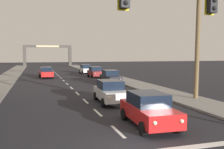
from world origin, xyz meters
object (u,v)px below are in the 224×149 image
object	(u,v)px
sedan_parked_far_kerb	(86,69)
town_gateway_arch	(48,52)
traffic_signal_mast	(214,18)
palm_right_second	(199,14)
sedan_third_in_queue	(110,91)
sedan_parked_nearest_kerb	(110,77)
sedan_oncoming_far	(46,72)
sedan_lead_at_stop_bar	(148,109)
sedan_parked_mid_kerb	(95,72)

from	to	relation	value
sedan_parked_far_kerb	town_gateway_arch	bearing A→B (deg)	98.81
traffic_signal_mast	palm_right_second	bearing A→B (deg)	57.70
sedan_third_in_queue	palm_right_second	size ratio (longest dim) A/B	0.46
sedan_parked_nearest_kerb	sedan_parked_far_kerb	bearing A→B (deg)	89.31
traffic_signal_mast	sedan_parked_far_kerb	xyz separation A→B (m)	(2.20, 38.17, -4.19)
sedan_parked_far_kerb	traffic_signal_mast	bearing A→B (deg)	-93.29
sedan_parked_nearest_kerb	town_gateway_arch	size ratio (longest dim) A/B	0.31
sedan_third_in_queue	sedan_parked_far_kerb	bearing A→B (deg)	82.77
palm_right_second	town_gateway_arch	distance (m)	64.39
sedan_third_in_queue	sedan_parked_far_kerb	world-z (taller)	same
sedan_third_in_queue	town_gateway_arch	xyz separation A→B (m)	(-1.66, 62.97, 3.32)
sedan_oncoming_far	sedan_parked_far_kerb	world-z (taller)	same
sedan_third_in_queue	palm_right_second	world-z (taller)	palm_right_second
traffic_signal_mast	palm_right_second	distance (m)	10.33
traffic_signal_mast	sedan_third_in_queue	xyz separation A→B (m)	(-1.45, 9.42, -4.19)
sedan_lead_at_stop_bar	sedan_parked_nearest_kerb	xyz separation A→B (m)	(3.31, 18.10, 0.00)
sedan_third_in_queue	sedan_parked_nearest_kerb	world-z (taller)	same
sedan_parked_nearest_kerb	town_gateway_arch	world-z (taller)	town_gateway_arch
sedan_oncoming_far	palm_right_second	world-z (taller)	palm_right_second
sedan_parked_far_kerb	sedan_lead_at_stop_bar	bearing A→B (deg)	-95.72
sedan_parked_nearest_kerb	sedan_parked_far_kerb	distance (m)	17.03
sedan_oncoming_far	sedan_parked_nearest_kerb	bearing A→B (deg)	-54.23
traffic_signal_mast	sedan_parked_mid_kerb	bearing A→B (deg)	85.83
sedan_parked_nearest_kerb	sedan_parked_far_kerb	xyz separation A→B (m)	(0.20, 17.03, 0.00)
palm_right_second	sedan_third_in_queue	bearing A→B (deg)	173.36
sedan_lead_at_stop_bar	sedan_parked_nearest_kerb	world-z (taller)	same
sedan_third_in_queue	sedan_parked_mid_kerb	xyz separation A→B (m)	(3.65, 20.68, 0.00)
sedan_lead_at_stop_bar	sedan_oncoming_far	bearing A→B (deg)	97.95
sedan_lead_at_stop_bar	sedan_third_in_queue	bearing A→B (deg)	91.13
sedan_parked_mid_kerb	sedan_parked_far_kerb	bearing A→B (deg)	90.01
traffic_signal_mast	town_gateway_arch	bearing A→B (deg)	92.46
sedan_parked_far_kerb	town_gateway_arch	size ratio (longest dim) A/B	0.31
traffic_signal_mast	sedan_lead_at_stop_bar	world-z (taller)	traffic_signal_mast
sedan_lead_at_stop_bar	palm_right_second	distance (m)	10.53
sedan_oncoming_far	town_gateway_arch	world-z (taller)	town_gateway_arch
sedan_parked_mid_kerb	palm_right_second	xyz separation A→B (m)	(3.25, -21.48, 5.83)
sedan_oncoming_far	sedan_parked_nearest_kerb	distance (m)	12.40
sedan_third_in_queue	traffic_signal_mast	bearing A→B (deg)	-81.25
traffic_signal_mast	sedan_parked_mid_kerb	size ratio (longest dim) A/B	2.51
sedan_parked_mid_kerb	town_gateway_arch	distance (m)	42.75
sedan_lead_at_stop_bar	sedan_third_in_queue	xyz separation A→B (m)	(-0.13, 6.37, 0.00)
sedan_parked_far_kerb	palm_right_second	xyz separation A→B (m)	(3.25, -29.55, 5.83)
town_gateway_arch	sedan_lead_at_stop_bar	bearing A→B (deg)	-88.53
sedan_lead_at_stop_bar	town_gateway_arch	bearing A→B (deg)	91.47
sedan_oncoming_far	sedan_parked_nearest_kerb	xyz separation A→B (m)	(7.25, -10.06, 0.00)
sedan_parked_nearest_kerb	palm_right_second	bearing A→B (deg)	-74.57
palm_right_second	sedan_parked_mid_kerb	bearing A→B (deg)	98.60
sedan_parked_nearest_kerb	town_gateway_arch	distance (m)	51.61
traffic_signal_mast	sedan_parked_mid_kerb	world-z (taller)	traffic_signal_mast
sedan_third_in_queue	sedan_oncoming_far	world-z (taller)	same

